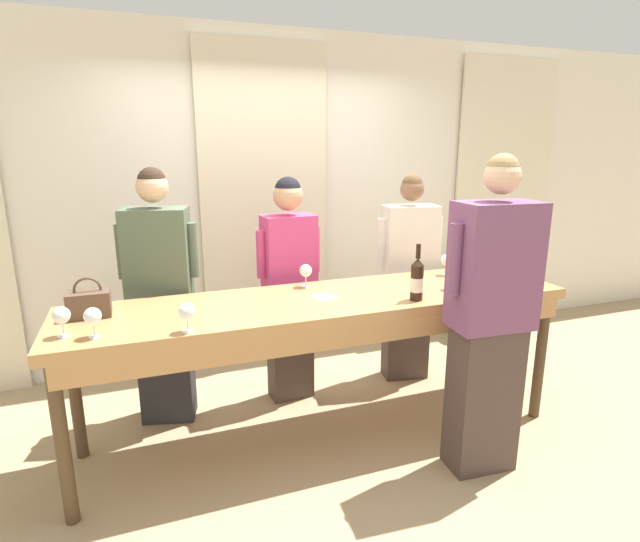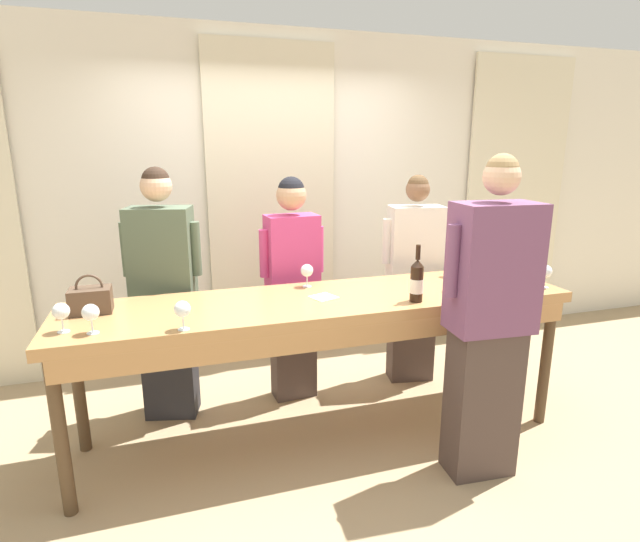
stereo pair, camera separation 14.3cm
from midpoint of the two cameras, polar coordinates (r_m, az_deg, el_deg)
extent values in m
plane|color=tan|center=(3.48, 1.62, -18.16)|extent=(18.00, 18.00, 0.00)
cube|color=silver|center=(4.41, -4.70, 8.13)|extent=(12.00, 0.06, 2.80)
cube|color=beige|center=(4.35, -4.49, 7.31)|extent=(1.10, 0.03, 2.69)
cube|color=beige|center=(5.47, 22.04, 7.74)|extent=(1.10, 0.03, 2.69)
cube|color=#B27F4C|center=(3.09, 1.74, -3.63)|extent=(3.11, 0.74, 0.07)
cube|color=#B27F4C|center=(2.81, 4.13, -7.56)|extent=(2.99, 0.03, 0.12)
cylinder|color=#4C3823|center=(2.90, -26.23, -16.72)|extent=(0.07, 0.07, 0.88)
cylinder|color=#4C3823|center=(3.77, 25.40, -9.41)|extent=(0.07, 0.07, 0.88)
cylinder|color=#4C3823|center=(3.42, -24.83, -11.75)|extent=(0.07, 0.07, 0.88)
cylinder|color=#4C3823|center=(4.18, 19.94, -6.56)|extent=(0.07, 0.07, 0.88)
cylinder|color=black|center=(3.04, 12.31, -1.47)|extent=(0.08, 0.08, 0.22)
cone|color=black|center=(3.01, 12.43, 0.89)|extent=(0.08, 0.08, 0.04)
cylinder|color=black|center=(3.00, 12.50, 2.10)|extent=(0.03, 0.03, 0.09)
cylinder|color=white|center=(3.04, 12.29, -1.67)|extent=(0.08, 0.08, 0.09)
cube|color=brown|center=(3.04, -23.52, -3.10)|extent=(0.22, 0.15, 0.14)
torus|color=brown|center=(3.02, -23.66, -1.70)|extent=(0.15, 0.01, 0.15)
cylinder|color=white|center=(3.34, 16.23, -2.19)|extent=(0.06, 0.06, 0.00)
cylinder|color=white|center=(3.33, 16.27, -1.57)|extent=(0.01, 0.01, 0.07)
sphere|color=white|center=(3.31, 16.36, -0.39)|extent=(0.08, 0.08, 0.08)
cylinder|color=white|center=(2.63, -13.80, -6.50)|extent=(0.06, 0.06, 0.00)
cylinder|color=white|center=(2.62, -13.85, -5.73)|extent=(0.01, 0.01, 0.07)
sphere|color=white|center=(2.59, -13.94, -4.24)|extent=(0.08, 0.08, 0.08)
cylinder|color=white|center=(3.70, 15.70, -0.59)|extent=(0.06, 0.06, 0.00)
cylinder|color=white|center=(3.69, 15.74, -0.02)|extent=(0.01, 0.01, 0.07)
sphere|color=white|center=(3.67, 15.82, 1.06)|extent=(0.08, 0.08, 0.08)
cylinder|color=white|center=(3.31, -0.26, -1.77)|extent=(0.06, 0.06, 0.00)
cylinder|color=white|center=(3.30, -0.26, -1.14)|extent=(0.01, 0.01, 0.07)
sphere|color=white|center=(3.28, -0.26, 0.06)|extent=(0.08, 0.08, 0.08)
sphere|color=maroon|center=(3.28, -0.26, -0.12)|extent=(0.05, 0.05, 0.05)
cylinder|color=white|center=(2.80, -25.95, -6.27)|extent=(0.06, 0.06, 0.00)
cylinder|color=white|center=(2.79, -26.04, -5.54)|extent=(0.01, 0.01, 0.07)
sphere|color=white|center=(2.77, -26.20, -4.15)|extent=(0.08, 0.08, 0.08)
cylinder|color=white|center=(3.37, 18.91, -2.24)|extent=(0.06, 0.06, 0.00)
cylinder|color=white|center=(3.36, 18.96, -1.62)|extent=(0.01, 0.01, 0.07)
sphere|color=white|center=(3.35, 19.05, -0.45)|extent=(0.08, 0.08, 0.08)
cylinder|color=white|center=(2.72, -23.16, -6.54)|extent=(0.06, 0.06, 0.00)
cylinder|color=white|center=(2.71, -23.23, -5.80)|extent=(0.01, 0.01, 0.07)
sphere|color=white|center=(2.69, -23.38, -4.37)|extent=(0.08, 0.08, 0.08)
cylinder|color=white|center=(3.63, 25.23, -1.70)|extent=(0.06, 0.06, 0.00)
cylinder|color=white|center=(3.62, 25.30, -1.13)|extent=(0.01, 0.01, 0.07)
sphere|color=white|center=(3.61, 25.41, -0.04)|extent=(0.08, 0.08, 0.08)
cube|color=white|center=(3.08, 1.67, -3.01)|extent=(0.18, 0.18, 0.00)
cube|color=#28282D|center=(3.66, -15.70, -9.70)|extent=(0.39, 0.30, 0.82)
cube|color=#4C5B47|center=(3.44, -16.52, 1.61)|extent=(0.46, 0.35, 0.65)
sphere|color=#DBAD89|center=(3.37, -17.07, 9.26)|extent=(0.20, 0.20, 0.20)
sphere|color=#332319|center=(3.37, -17.12, 9.85)|extent=(0.18, 0.18, 0.18)
cylinder|color=#4C5B47|center=(3.38, -12.88, 2.50)|extent=(0.09, 0.09, 0.36)
cylinder|color=#4C5B47|center=(3.49, -20.16, 2.32)|extent=(0.09, 0.09, 0.36)
cube|color=#473833|center=(3.79, -1.97, -8.74)|extent=(0.32, 0.20, 0.77)
cube|color=#C63D7A|center=(3.58, -2.06, 1.54)|extent=(0.38, 0.24, 0.61)
sphere|color=tan|center=(3.51, -2.13, 8.64)|extent=(0.21, 0.21, 0.21)
sphere|color=black|center=(3.50, -2.13, 9.24)|extent=(0.19, 0.19, 0.19)
cylinder|color=#C63D7A|center=(3.64, 0.98, 2.50)|extent=(0.07, 0.07, 0.34)
cylinder|color=#C63D7A|center=(3.51, -5.22, 2.00)|extent=(0.07, 0.07, 0.34)
cube|color=#473833|center=(4.14, 11.35, -6.87)|extent=(0.37, 0.25, 0.79)
cube|color=silver|center=(3.94, 11.84, 2.76)|extent=(0.44, 0.29, 0.62)
sphere|color=brown|center=(3.88, 12.17, 9.08)|extent=(0.18, 0.18, 0.18)
sphere|color=brown|center=(3.88, 12.20, 9.55)|extent=(0.16, 0.16, 0.16)
cylinder|color=silver|center=(4.01, 14.91, 3.46)|extent=(0.08, 0.08, 0.34)
cylinder|color=silver|center=(3.87, 8.73, 3.39)|extent=(0.08, 0.08, 0.34)
cube|color=#473833|center=(3.11, 19.31, -13.93)|extent=(0.39, 0.25, 0.88)
cube|color=#704266|center=(2.83, 20.61, 0.31)|extent=(0.46, 0.30, 0.70)
sphere|color=#DBAD89|center=(2.77, 21.48, 10.01)|extent=(0.19, 0.19, 0.19)
sphere|color=#93754C|center=(2.77, 21.54, 10.69)|extent=(0.17, 0.17, 0.17)
cylinder|color=#704266|center=(2.70, 16.41, 1.11)|extent=(0.07, 0.07, 0.38)
cylinder|color=#704266|center=(2.96, 24.60, 1.54)|extent=(0.07, 0.07, 0.38)
cylinder|color=#4C4C51|center=(5.21, 18.56, -6.35)|extent=(0.24, 0.24, 0.20)
ellipsoid|color=#47844C|center=(5.11, 18.84, -3.04)|extent=(0.33, 0.33, 0.47)
camera|label=1|loc=(0.07, -88.68, 0.33)|focal=28.00mm
camera|label=2|loc=(0.07, 91.32, -0.33)|focal=28.00mm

